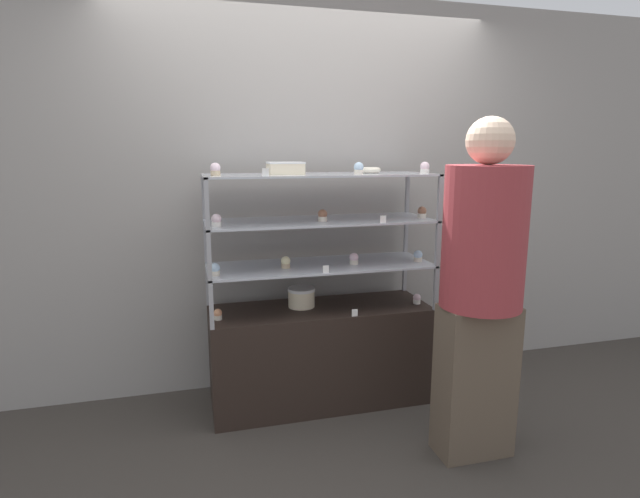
# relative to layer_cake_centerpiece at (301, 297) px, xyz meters

# --- Properties ---
(ground_plane) EXTENTS (20.00, 20.00, 0.00)m
(ground_plane) POSITION_rel_layer_cake_centerpiece_xyz_m (0.11, -0.05, -0.69)
(ground_plane) COLOR #38332D
(back_wall) EXTENTS (8.00, 0.05, 2.60)m
(back_wall) POSITION_rel_layer_cake_centerpiece_xyz_m (0.11, 0.34, 0.61)
(back_wall) COLOR gray
(back_wall) RESTS_ON ground_plane
(display_base) EXTENTS (1.38, 0.48, 0.63)m
(display_base) POSITION_rel_layer_cake_centerpiece_xyz_m (0.11, -0.05, -0.38)
(display_base) COLOR black
(display_base) RESTS_ON ground_plane
(display_riser_lower) EXTENTS (1.38, 0.48, 0.28)m
(display_riser_lower) POSITION_rel_layer_cake_centerpiece_xyz_m (0.11, -0.05, 0.20)
(display_riser_lower) COLOR #99999E
(display_riser_lower) RESTS_ON display_base
(display_riser_middle) EXTENTS (1.38, 0.48, 0.28)m
(display_riser_middle) POSITION_rel_layer_cake_centerpiece_xyz_m (0.11, -0.05, 0.48)
(display_riser_middle) COLOR #99999E
(display_riser_middle) RESTS_ON display_riser_lower
(display_riser_upper) EXTENTS (1.38, 0.48, 0.28)m
(display_riser_upper) POSITION_rel_layer_cake_centerpiece_xyz_m (0.11, -0.05, 0.76)
(display_riser_upper) COLOR #99999E
(display_riser_upper) RESTS_ON display_riser_middle
(layer_cake_centerpiece) EXTENTS (0.17, 0.17, 0.12)m
(layer_cake_centerpiece) POSITION_rel_layer_cake_centerpiece_xyz_m (0.00, 0.00, 0.00)
(layer_cake_centerpiece) COLOR beige
(layer_cake_centerpiece) RESTS_ON display_base
(sheet_cake_frosted) EXTENTS (0.21, 0.17, 0.07)m
(sheet_cake_frosted) POSITION_rel_layer_cake_centerpiece_xyz_m (-0.10, -0.06, 0.81)
(sheet_cake_frosted) COLOR beige
(sheet_cake_frosted) RESTS_ON display_riser_upper
(cupcake_0) EXTENTS (0.05, 0.05, 0.07)m
(cupcake_0) POSITION_rel_layer_cake_centerpiece_xyz_m (-0.53, -0.12, -0.03)
(cupcake_0) COLOR beige
(cupcake_0) RESTS_ON display_base
(cupcake_1) EXTENTS (0.05, 0.05, 0.07)m
(cupcake_1) POSITION_rel_layer_cake_centerpiece_xyz_m (0.74, -0.13, -0.03)
(cupcake_1) COLOR white
(cupcake_1) RESTS_ON display_base
(price_tag_0) EXTENTS (0.04, 0.00, 0.04)m
(price_tag_0) POSITION_rel_layer_cake_centerpiece_xyz_m (0.27, -0.27, -0.04)
(price_tag_0) COLOR white
(price_tag_0) RESTS_ON display_base
(cupcake_2) EXTENTS (0.06, 0.06, 0.07)m
(cupcake_2) POSITION_rel_layer_cake_centerpiece_xyz_m (-0.54, -0.17, 0.25)
(cupcake_2) COLOR beige
(cupcake_2) RESTS_ON display_riser_lower
(cupcake_3) EXTENTS (0.06, 0.06, 0.07)m
(cupcake_3) POSITION_rel_layer_cake_centerpiece_xyz_m (-0.11, -0.08, 0.25)
(cupcake_3) COLOR #CCB28C
(cupcake_3) RESTS_ON display_riser_lower
(cupcake_4) EXTENTS (0.06, 0.06, 0.07)m
(cupcake_4) POSITION_rel_layer_cake_centerpiece_xyz_m (0.32, -0.09, 0.25)
(cupcake_4) COLOR beige
(cupcake_4) RESTS_ON display_riser_lower
(cupcake_5) EXTENTS (0.06, 0.06, 0.07)m
(cupcake_5) POSITION_rel_layer_cake_centerpiece_xyz_m (0.74, -0.12, 0.25)
(cupcake_5) COLOR beige
(cupcake_5) RESTS_ON display_riser_lower
(price_tag_1) EXTENTS (0.04, 0.00, 0.04)m
(price_tag_1) POSITION_rel_layer_cake_centerpiece_xyz_m (0.09, -0.27, 0.24)
(price_tag_1) COLOR white
(price_tag_1) RESTS_ON display_riser_lower
(cupcake_6) EXTENTS (0.06, 0.06, 0.07)m
(cupcake_6) POSITION_rel_layer_cake_centerpiece_xyz_m (-0.52, -0.17, 0.53)
(cupcake_6) COLOR white
(cupcake_6) RESTS_ON display_riser_middle
(cupcake_7) EXTENTS (0.06, 0.06, 0.07)m
(cupcake_7) POSITION_rel_layer_cake_centerpiece_xyz_m (0.11, -0.11, 0.53)
(cupcake_7) COLOR beige
(cupcake_7) RESTS_ON display_riser_middle
(cupcake_8) EXTENTS (0.06, 0.06, 0.07)m
(cupcake_8) POSITION_rel_layer_cake_centerpiece_xyz_m (0.76, -0.11, 0.53)
(cupcake_8) COLOR beige
(cupcake_8) RESTS_ON display_riser_middle
(price_tag_2) EXTENTS (0.04, 0.00, 0.04)m
(price_tag_2) POSITION_rel_layer_cake_centerpiece_xyz_m (0.43, -0.27, 0.52)
(price_tag_2) COLOR white
(price_tag_2) RESTS_ON display_riser_middle
(cupcake_9) EXTENTS (0.06, 0.06, 0.07)m
(cupcake_9) POSITION_rel_layer_cake_centerpiece_xyz_m (-0.51, -0.09, 0.81)
(cupcake_9) COLOR #CCB28C
(cupcake_9) RESTS_ON display_riser_upper
(cupcake_10) EXTENTS (0.06, 0.06, 0.07)m
(cupcake_10) POSITION_rel_layer_cake_centerpiece_xyz_m (0.32, -0.15, 0.81)
(cupcake_10) COLOR beige
(cupcake_10) RESTS_ON display_riser_upper
(cupcake_11) EXTENTS (0.06, 0.06, 0.07)m
(cupcake_11) POSITION_rel_layer_cake_centerpiece_xyz_m (0.75, -0.14, 0.81)
(cupcake_11) COLOR white
(cupcake_11) RESTS_ON display_riser_upper
(price_tag_3) EXTENTS (0.04, 0.00, 0.04)m
(price_tag_3) POSITION_rel_layer_cake_centerpiece_xyz_m (-0.25, -0.27, 0.80)
(price_tag_3) COLOR white
(price_tag_3) RESTS_ON display_riser_upper
(donut_glazed) EXTENTS (0.12, 0.12, 0.04)m
(donut_glazed) POSITION_rel_layer_cake_centerpiece_xyz_m (0.45, 0.01, 0.79)
(donut_glazed) COLOR #EFE5CC
(donut_glazed) RESTS_ON display_riser_upper
(customer_figure) EXTENTS (0.41, 0.41, 1.77)m
(customer_figure) POSITION_rel_layer_cake_centerpiece_xyz_m (0.75, -0.81, 0.25)
(customer_figure) COLOR brown
(customer_figure) RESTS_ON ground_plane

